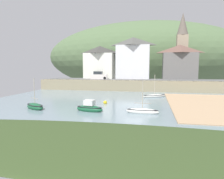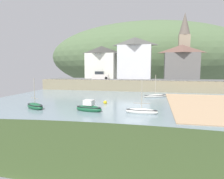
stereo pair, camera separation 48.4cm
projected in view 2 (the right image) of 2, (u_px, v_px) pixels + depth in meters
name	position (u px, v px, depth m)	size (l,w,h in m)	color
ground	(138.00, 122.00, 19.37)	(48.00, 41.00, 0.61)	gray
quay_seawall	(142.00, 85.00, 45.81)	(48.00, 9.40, 2.40)	gray
hillside_backdrop	(147.00, 57.00, 81.68)	(80.00, 44.00, 27.27)	#536C46
waterfront_building_left	(102.00, 62.00, 55.14)	(8.10, 5.92, 8.70)	white
waterfront_building_centre	(135.00, 58.00, 53.11)	(8.82, 5.45, 10.79)	silver
waterfront_building_right	(181.00, 62.00, 50.76)	(8.54, 4.98, 8.59)	slate
church_with_spire	(184.00, 45.00, 53.93)	(3.00, 3.00, 17.34)	tan
sailboat_tall_mast	(142.00, 111.00, 23.67)	(3.87, 1.12, 4.03)	white
sailboat_nearest_shore	(89.00, 108.00, 24.92)	(3.68, 1.91, 1.61)	#1A5A36
rowboat_small_beached	(155.00, 96.00, 36.51)	(4.53, 3.53, 4.20)	white
sailboat_blue_trim	(35.00, 106.00, 26.52)	(3.66, 2.99, 4.18)	#1B5734
parked_car_near_slipway	(100.00, 76.00, 50.98)	(4.18, 1.91, 1.95)	silver
mooring_buoy	(105.00, 102.00, 30.06)	(0.55, 0.55, 0.55)	yellow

